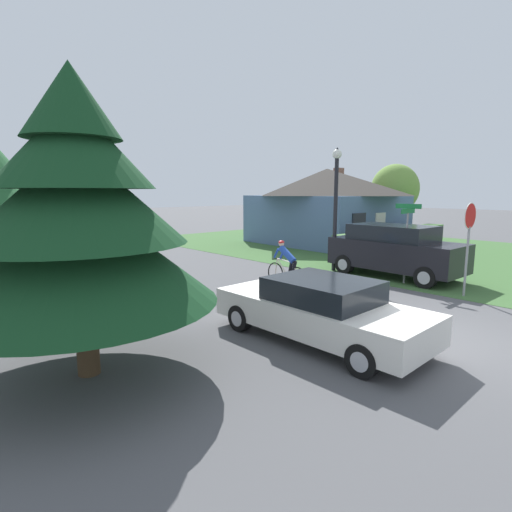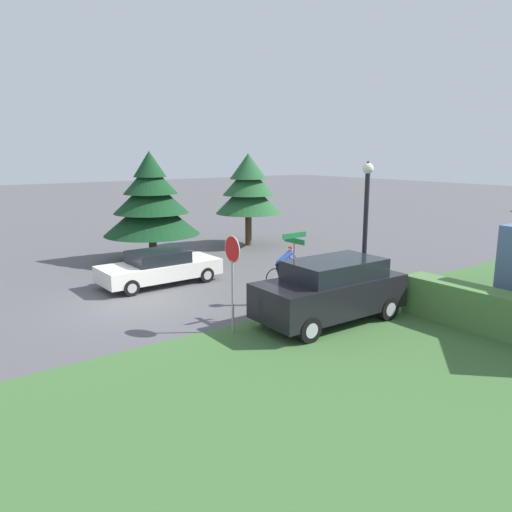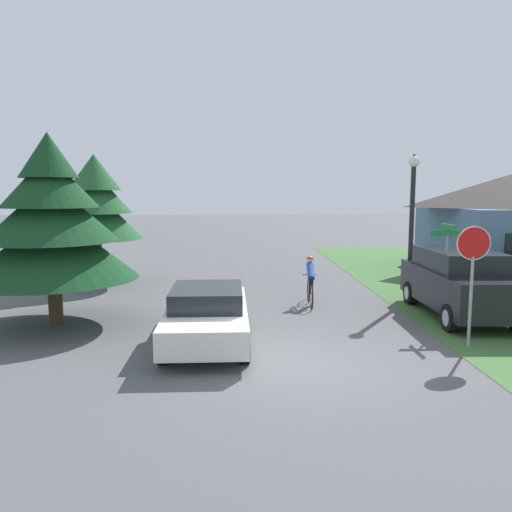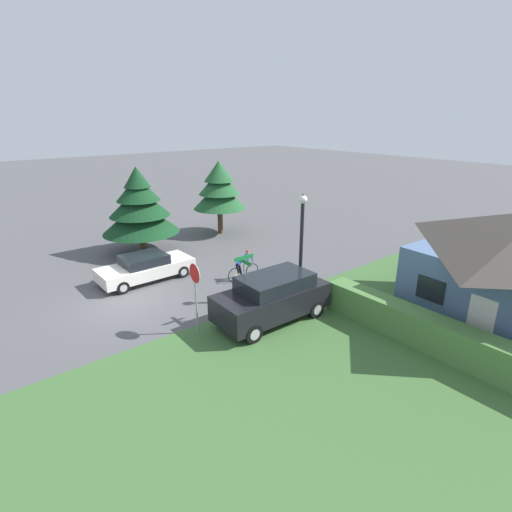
{
  "view_description": "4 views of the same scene",
  "coord_description": "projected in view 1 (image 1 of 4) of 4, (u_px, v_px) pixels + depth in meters",
  "views": [
    {
      "loc": [
        -8.39,
        -3.32,
        3.11
      ],
      "look_at": [
        -0.05,
        5.78,
        1.13
      ],
      "focal_mm": 28.0,
      "sensor_mm": 36.0,
      "label": 1
    },
    {
      "loc": [
        15.47,
        -6.52,
        5.08
      ],
      "look_at": [
        0.32,
        4.75,
        1.12
      ],
      "focal_mm": 35.0,
      "sensor_mm": 36.0,
      "label": 2
    },
    {
      "loc": [
        -1.19,
        -9.97,
        3.57
      ],
      "look_at": [
        -0.6,
        5.7,
        1.56
      ],
      "focal_mm": 35.0,
      "sensor_mm": 36.0,
      "label": 3
    },
    {
      "loc": [
        16.04,
        -5.61,
        7.84
      ],
      "look_at": [
        0.85,
        6.6,
        0.96
      ],
      "focal_mm": 28.0,
      "sensor_mm": 36.0,
      "label": 4
    }
  ],
  "objects": [
    {
      "name": "ground_plane",
      "position": [
        440.0,
        340.0,
        8.51
      ],
      "size": [
        140.0,
        140.0,
        0.0
      ],
      "primitive_type": "plane",
      "color": "#515154"
    },
    {
      "name": "grass_verge_right",
      "position": [
        460.0,
        257.0,
        19.22
      ],
      "size": [
        16.0,
        36.0,
        0.01
      ],
      "primitive_type": "cube",
      "color": "#3D6633",
      "rests_on": "ground"
    },
    {
      "name": "cottage_house",
      "position": [
        326.0,
        205.0,
        24.54
      ],
      "size": [
        7.86,
        8.54,
        4.67
      ],
      "rotation": [
        0.0,
        0.0,
        -0.04
      ],
      "color": "slate",
      "rests_on": "ground"
    },
    {
      "name": "hedge_row",
      "position": [
        395.0,
        241.0,
        20.58
      ],
      "size": [
        9.56,
        0.9,
        1.23
      ],
      "primitive_type": "cube",
      "color": "#4C7A3D",
      "rests_on": "ground"
    },
    {
      "name": "sedan_left_lane",
      "position": [
        320.0,
        309.0,
        8.39
      ],
      "size": [
        1.98,
        4.67,
        1.33
      ],
      "rotation": [
        0.0,
        0.0,
        1.58
      ],
      "color": "silver",
      "rests_on": "ground"
    },
    {
      "name": "cyclist",
      "position": [
        287.0,
        265.0,
        13.18
      ],
      "size": [
        0.44,
        1.82,
        1.54
      ],
      "rotation": [
        0.0,
        0.0,
        1.52
      ],
      "color": "black",
      "rests_on": "ground"
    },
    {
      "name": "parked_suv_right",
      "position": [
        395.0,
        250.0,
        14.68
      ],
      "size": [
        2.15,
        4.76,
        1.92
      ],
      "rotation": [
        0.0,
        0.0,
        1.55
      ],
      "color": "black",
      "rests_on": "ground"
    },
    {
      "name": "stop_sign",
      "position": [
        469.0,
        230.0,
        11.75
      ],
      "size": [
        0.78,
        0.07,
        2.81
      ],
      "rotation": [
        0.0,
        0.0,
        3.11
      ],
      "color": "gray",
      "rests_on": "ground"
    },
    {
      "name": "street_lamp",
      "position": [
        336.0,
        195.0,
        15.52
      ],
      "size": [
        0.36,
        0.36,
        4.8
      ],
      "color": "black",
      "rests_on": "ground"
    },
    {
      "name": "street_name_sign",
      "position": [
        407.0,
        229.0,
        13.44
      ],
      "size": [
        0.9,
        0.9,
        2.72
      ],
      "color": "gray",
      "rests_on": "ground"
    },
    {
      "name": "conifer_tall_near",
      "position": [
        78.0,
        215.0,
        6.49
      ],
      "size": [
        4.47,
        4.47,
        5.12
      ],
      "color": "#4C3823",
      "rests_on": "ground"
    },
    {
      "name": "deciduous_tree_right",
      "position": [
        395.0,
        189.0,
        27.64
      ],
      "size": [
        3.23,
        3.23,
        5.02
      ],
      "color": "#4C3823",
      "rests_on": "ground"
    }
  ]
}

